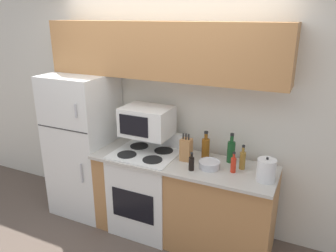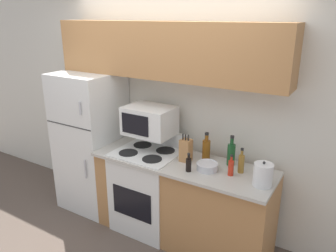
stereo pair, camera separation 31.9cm
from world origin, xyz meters
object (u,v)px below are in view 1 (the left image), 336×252
(stove, at_px, (147,190))
(bottle_whiskey, at_px, (206,147))
(bottle_vinegar, at_px, (242,160))
(microwave, at_px, (147,121))
(refrigerator, at_px, (84,145))
(bottle_soy_sauce, at_px, (191,163))
(bottle_hot_sauce, at_px, (233,164))
(bowl, at_px, (209,164))
(kettle, at_px, (266,170))
(bottle_wine_green, at_px, (231,151))
(knife_block, at_px, (186,149))

(stove, xyz_separation_m, bottle_whiskey, (0.59, 0.18, 0.54))
(bottle_vinegar, bearing_deg, stove, -175.64)
(microwave, bearing_deg, bottle_whiskey, 8.06)
(bottle_whiskey, bearing_deg, refrigerator, -174.72)
(refrigerator, bearing_deg, bottle_soy_sauce, -8.05)
(bottle_hot_sauce, bearing_deg, bowl, -176.39)
(kettle, bearing_deg, refrigerator, 176.98)
(bottle_hot_sauce, bearing_deg, bottle_soy_sauce, -160.56)
(bowl, bearing_deg, kettle, -2.45)
(bottle_hot_sauce, height_order, bottle_wine_green, bottle_wine_green)
(knife_block, relative_size, bottle_whiskey, 1.02)
(bottle_soy_sauce, bearing_deg, knife_block, 125.10)
(stove, xyz_separation_m, bottle_vinegar, (0.99, 0.08, 0.52))
(bottle_wine_green, relative_size, kettle, 1.34)
(knife_block, relative_size, bottle_hot_sauce, 1.42)
(bottle_vinegar, xyz_separation_m, bottle_whiskey, (-0.40, 0.11, 0.02))
(knife_block, bearing_deg, bottle_hot_sauce, -6.66)
(bottle_whiskey, bearing_deg, knife_block, -135.43)
(bowl, height_order, bottle_whiskey, bottle_whiskey)
(microwave, xyz_separation_m, kettle, (1.26, -0.16, -0.22))
(microwave, relative_size, bottle_soy_sauce, 2.83)
(refrigerator, distance_m, microwave, 0.91)
(microwave, xyz_separation_m, bottle_wine_green, (0.88, 0.09, -0.21))
(stove, height_order, bottle_whiskey, bottle_whiskey)
(bowl, xyz_separation_m, bottle_vinegar, (0.28, 0.12, 0.06))
(bottle_vinegar, bearing_deg, microwave, 179.02)
(refrigerator, height_order, bottle_hot_sauce, refrigerator)
(bottle_wine_green, height_order, kettle, bottle_wine_green)
(refrigerator, distance_m, bottle_whiskey, 1.46)
(microwave, relative_size, bottle_hot_sauce, 2.55)
(knife_block, height_order, bowl, knife_block)
(bottle_hot_sauce, bearing_deg, stove, 178.44)
(knife_block, relative_size, bottle_vinegar, 1.18)
(knife_block, bearing_deg, bottle_soy_sauce, -54.90)
(bottle_whiskey, height_order, bottle_wine_green, bottle_wine_green)
(bottle_soy_sauce, bearing_deg, bottle_hot_sauce, 19.44)
(bottle_wine_green, bearing_deg, refrigerator, -175.59)
(bowl, xyz_separation_m, bottle_soy_sauce, (-0.14, -0.11, 0.03))
(microwave, relative_size, bottle_vinegar, 2.12)
(bottle_soy_sauce, relative_size, bottle_wine_green, 0.60)
(bottle_vinegar, bearing_deg, bottle_whiskey, 165.23)
(stove, xyz_separation_m, microwave, (-0.03, 0.09, 0.75))
(bottle_vinegar, bearing_deg, refrigerator, -179.14)
(bowl, xyz_separation_m, kettle, (0.52, -0.02, 0.06))
(kettle, bearing_deg, bottle_vinegar, 149.97)
(stove, bearing_deg, bottle_vinegar, 4.36)
(bottle_wine_green, bearing_deg, bottle_hot_sauce, -69.02)
(bottle_hot_sauce, bearing_deg, bottle_wine_green, 110.98)
(refrigerator, xyz_separation_m, bottle_soy_sauce, (1.42, -0.20, 0.14))
(knife_block, distance_m, bowl, 0.29)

